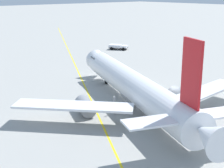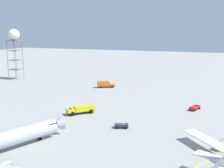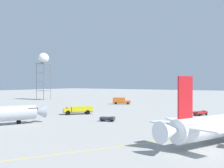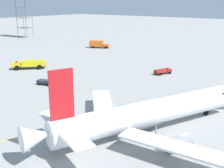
{
  "view_description": "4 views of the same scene",
  "coord_description": "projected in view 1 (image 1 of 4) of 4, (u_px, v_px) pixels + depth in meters",
  "views": [
    {
      "loc": [
        -36.49,
        -29.91,
        15.74
      ],
      "look_at": [
        -7.79,
        3.43,
        3.21
      ],
      "focal_mm": 53.31,
      "sensor_mm": 36.0,
      "label": 1
    },
    {
      "loc": [
        -13.16,
        -64.36,
        27.2
      ],
      "look_at": [
        -48.46,
        25.77,
        8.89
      ],
      "focal_mm": 46.24,
      "sensor_mm": 36.0,
      "label": 2
    },
    {
      "loc": [
        2.88,
        -54.41,
        10.55
      ],
      "look_at": [
        -48.46,
        25.77,
        9.8
      ],
      "focal_mm": 45.46,
      "sensor_mm": 36.0,
      "label": 3
    },
    {
      "loc": [
        15.29,
        -35.79,
        19.49
      ],
      "look_at": [
        -19.88,
        10.08,
        3.09
      ],
      "focal_mm": 47.28,
      "sensor_mm": 36.0,
      "label": 4
    }
  ],
  "objects": [
    {
      "name": "taxiway_centreline",
      "position": [
        93.0,
        104.0,
        47.45
      ],
      "size": [
        97.14,
        174.66,
        0.01
      ],
      "rotation": [
        0.0,
        0.0,
        1.06
      ],
      "color": "yellow",
      "rests_on": "ground_plane"
    },
    {
      "name": "ground_plane",
      "position": [
        167.0,
        100.0,
        49.01
      ],
      "size": [
        600.0,
        600.0,
        0.0
      ],
      "primitive_type": "plane",
      "color": "#9E9E99"
    },
    {
      "name": "pushback_tug_truck",
      "position": [
        118.0,
        46.0,
        90.38
      ],
      "size": [
        4.85,
        5.48,
        1.3
      ],
      "rotation": [
        0.0,
        0.0,
        5.3
      ],
      "color": "#232326",
      "rests_on": "ground_plane"
    },
    {
      "name": "airliner_main",
      "position": [
        135.0,
        88.0,
        45.19
      ],
      "size": [
        30.28,
        37.03,
        11.41
      ],
      "rotation": [
        0.0,
        0.0,
        1.19
      ],
      "color": "white",
      "rests_on": "ground_plane"
    }
  ]
}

